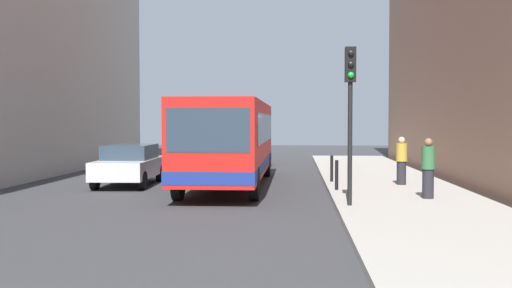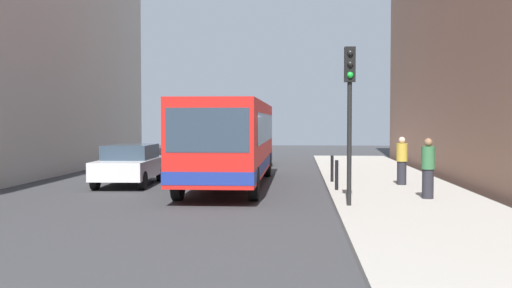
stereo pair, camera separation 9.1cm
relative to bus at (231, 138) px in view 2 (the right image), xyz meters
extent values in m
plane|color=#38383A|center=(0.20, -3.17, -1.73)|extent=(80.00, 80.00, 0.00)
cube|color=#ADA89E|center=(5.60, -3.17, -1.65)|extent=(4.40, 40.00, 0.15)
cube|color=red|center=(0.00, -0.11, 0.02)|extent=(2.52, 11.00, 2.50)
cube|color=navy|center=(0.00, -0.11, -0.93)|extent=(2.54, 11.02, 0.36)
cube|color=#2D3D4C|center=(0.01, -5.59, 0.37)|extent=(2.26, 0.06, 1.20)
cube|color=#2D3D4C|center=(0.00, 0.39, 0.37)|extent=(2.53, 9.40, 1.00)
cylinder|color=black|center=(1.14, -4.00, -1.23)|extent=(0.28, 1.00, 1.00)
cylinder|color=black|center=(-1.12, -4.01, -1.23)|extent=(0.28, 1.00, 1.00)
cylinder|color=black|center=(1.12, 3.80, -1.23)|extent=(0.28, 1.00, 1.00)
cylinder|color=black|center=(-1.14, 3.79, -1.23)|extent=(0.28, 1.00, 1.00)
cube|color=silver|center=(-3.72, -0.01, -1.09)|extent=(1.94, 4.46, 0.64)
cube|color=#2D3D4C|center=(-3.73, 0.14, -0.51)|extent=(1.68, 2.51, 0.52)
cylinder|color=black|center=(-2.85, -1.48, -1.41)|extent=(0.24, 0.65, 0.64)
cylinder|color=black|center=(-4.49, -1.54, -1.41)|extent=(0.24, 0.65, 0.64)
cylinder|color=black|center=(-2.95, 1.52, -1.41)|extent=(0.24, 0.65, 0.64)
cylinder|color=black|center=(-4.59, 1.46, -1.41)|extent=(0.24, 0.65, 0.64)
cube|color=#A5A8AD|center=(0.01, 11.02, -1.09)|extent=(2.06, 4.50, 0.64)
cube|color=#2D3D4C|center=(0.00, 11.17, -0.51)|extent=(1.74, 2.56, 0.52)
cylinder|color=black|center=(0.92, 9.57, -1.41)|extent=(0.26, 0.65, 0.64)
cylinder|color=black|center=(-0.72, 9.47, -1.41)|extent=(0.26, 0.65, 0.64)
cylinder|color=black|center=(0.74, 12.56, -1.41)|extent=(0.26, 0.65, 0.64)
cylinder|color=black|center=(-0.90, 12.47, -1.41)|extent=(0.26, 0.65, 0.64)
cylinder|color=black|center=(3.75, -5.79, 0.02)|extent=(0.12, 0.12, 3.20)
cube|color=black|center=(3.75, -5.79, 2.07)|extent=(0.28, 0.24, 0.90)
sphere|color=black|center=(3.75, -5.92, 2.35)|extent=(0.16, 0.16, 0.16)
sphere|color=black|center=(3.75, -5.92, 2.07)|extent=(0.16, 0.16, 0.16)
sphere|color=green|center=(3.75, -5.92, 1.79)|extent=(0.16, 0.16, 0.16)
cylinder|color=black|center=(3.65, -2.31, -1.10)|extent=(0.11, 0.11, 0.95)
cylinder|color=black|center=(3.65, 0.31, -1.10)|extent=(0.11, 0.11, 0.95)
cylinder|color=#26262D|center=(6.09, -4.25, -1.16)|extent=(0.32, 0.32, 0.83)
cylinder|color=#336B3F|center=(6.09, -4.25, -0.42)|extent=(0.38, 0.38, 0.64)
sphere|color=#8C6647|center=(6.09, -4.25, 0.02)|extent=(0.23, 0.23, 0.23)
cylinder|color=#26262D|center=(5.99, -0.56, -1.17)|extent=(0.32, 0.32, 0.81)
cylinder|color=gold|center=(5.99, -0.56, -0.46)|extent=(0.38, 0.38, 0.62)
sphere|color=beige|center=(5.99, -0.56, -0.03)|extent=(0.22, 0.22, 0.22)
camera|label=1|loc=(2.35, -21.32, 0.60)|focal=41.74mm
camera|label=2|loc=(2.45, -21.31, 0.60)|focal=41.74mm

